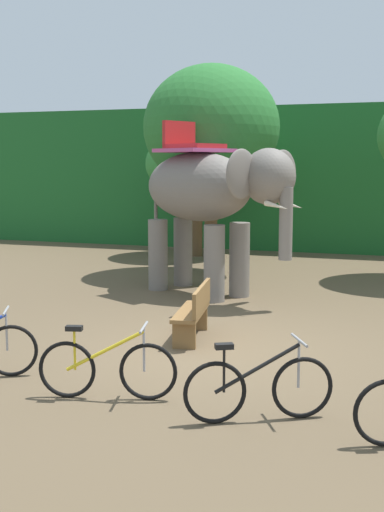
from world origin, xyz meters
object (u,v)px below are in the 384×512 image
object	(u,v)px
tree_far_right	(197,164)
wooden_bench	(195,310)
elephant	(209,194)
tree_center	(211,128)
bike_yellow	(107,368)
bike_black	(259,387)

from	to	relation	value
tree_far_right	wooden_bench	distance (m)	10.06
elephant	wooden_bench	distance (m)	4.04
tree_far_right	elephant	distance (m)	6.17
tree_center	elephant	distance (m)	3.17
tree_far_right	bike_yellow	distance (m)	12.83
bike_yellow	bike_black	xyz separation A→B (m)	(1.90, -0.10, 0.00)
wooden_bench	bike_black	bearing A→B (deg)	-60.25
tree_far_right	bike_yellow	xyz separation A→B (m)	(2.83, -12.28, -2.44)
tree_center	bike_yellow	bearing A→B (deg)	-81.02
tree_center	bike_black	xyz separation A→B (m)	(3.35, -9.28, -3.35)
bike_black	wooden_bench	xyz separation A→B (m)	(-1.75, 3.06, 0.09)
bike_black	wooden_bench	bearing A→B (deg)	119.75
tree_center	wooden_bench	bearing A→B (deg)	-75.58
bike_black	elephant	bearing A→B (deg)	111.49
elephant	bike_black	bearing A→B (deg)	-68.51
tree_far_right	wooden_bench	size ratio (longest dim) A/B	2.53
elephant	bike_yellow	distance (m)	6.80
bike_yellow	tree_center	bearing A→B (deg)	98.98
elephant	bike_yellow	xyz separation A→B (m)	(0.71, -6.52, -1.82)
tree_center	elephant	bearing A→B (deg)	-74.38
tree_center	tree_far_right	bearing A→B (deg)	113.97
elephant	bike_black	distance (m)	7.34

